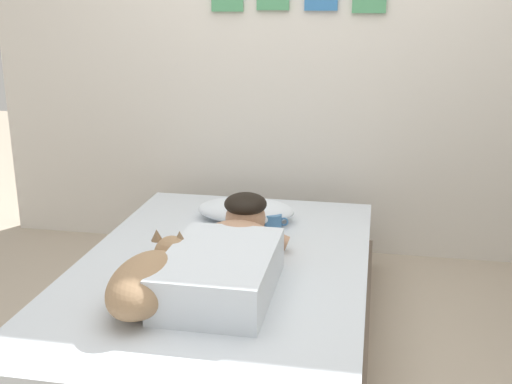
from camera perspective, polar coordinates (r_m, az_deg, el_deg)
ground_plane at (r=2.80m, az=-0.77°, el=-15.99°), size 11.64×11.64×0.00m
back_wall at (r=3.86m, az=3.77°, el=12.86°), size 3.82×0.12×2.50m
bed at (r=2.95m, az=-3.07°, el=-9.95°), size 1.33×2.04×0.39m
pillow at (r=3.39m, az=-0.91°, el=-1.65°), size 0.52×0.32×0.11m
person_lying at (r=2.67m, az=-2.52°, el=-5.76°), size 0.43×0.92×0.27m
dog at (r=2.50m, az=-9.55°, el=-7.75°), size 0.26×0.58×0.21m
coffee_cup at (r=3.28m, az=1.58°, el=-2.62°), size 0.12×0.09×0.07m
cell_phone at (r=2.93m, az=-8.09°, el=-5.99°), size 0.07×0.14×0.01m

